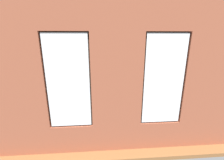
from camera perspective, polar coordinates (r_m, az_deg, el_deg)
The scene contains 22 objects.
ground_plane at distance 6.17m, azimuth -0.78°, elevation -9.67°, with size 7.29×5.72×0.10m, color brown.
brick_wall_with_windows at distance 3.24m, azimuth 1.90°, elevation -1.10°, with size 6.69×0.30×3.38m.
white_wall_right at distance 6.18m, azimuth -32.97°, elevation 4.74°, with size 0.10×4.72×3.38m, color white.
couch_by_window at distance 4.40m, azimuth 2.13°, elevation -15.49°, with size 2.05×0.87×0.80m.
couch_left at distance 6.38m, azimuth 24.06°, elevation -6.53°, with size 1.00×1.83×0.80m.
coffee_table at distance 5.90m, azimuth 0.99°, elevation -6.28°, with size 1.43×0.77×0.44m.
cup_ceramic at distance 5.76m, azimuth 2.17°, elevation -5.71°, with size 0.09×0.09×0.10m, color #B23D38.
candle_jar at distance 5.93m, azimuth -0.81°, elevation -5.04°, with size 0.08×0.08×0.10m, color #B7333D.
table_plant_small at distance 6.00m, azimuth 4.62°, elevation -4.10°, with size 0.14×0.14×0.23m.
remote_gray at distance 5.74m, azimuth -3.18°, elevation -6.23°, with size 0.05×0.17×0.02m, color #59595B.
remote_black at distance 5.87m, azimuth 0.99°, elevation -5.70°, with size 0.05×0.17×0.02m, color black.
media_console at distance 6.50m, azimuth -28.35°, elevation -7.04°, with size 1.16×0.42×0.59m, color black.
tv_flatscreen at distance 6.29m, azimuth -29.12°, elevation -1.52°, with size 1.02×0.20×0.72m.
papasan_chair at distance 7.50m, azimuth -10.30°, elevation -1.26°, with size 1.04×1.04×0.67m.
potted_plant_beside_window_right at distance 4.59m, azimuth -33.98°, elevation -8.28°, with size 1.09×0.93×1.52m.
potted_plant_by_left_couch at distance 7.30m, azimuth 16.58°, elevation -1.62°, with size 0.45×0.45×0.75m.
potted_plant_corner_far_left at distance 5.16m, azimuth 33.95°, elevation -8.66°, with size 0.79×0.88×1.34m.
potted_plant_mid_room_small at distance 6.62m, azimuth 6.69°, elevation -2.29°, with size 0.52×0.52×0.83m.
potted_plant_corner_near_left at distance 8.26m, azimuth 18.07°, elevation 2.31°, with size 0.85×0.85×1.22m.
potted_plant_foreground_right at distance 8.00m, azimuth -21.25°, elevation -0.24°, with size 0.92×1.05×1.33m.
potted_plant_between_couches at distance 4.71m, azimuth 20.55°, elevation -11.25°, with size 0.80×0.81×1.10m.
potted_plant_near_tv at distance 5.27m, azimuth -27.75°, elevation -7.80°, with size 0.90×1.07×1.29m.
Camera 1 is at (0.35, 5.55, 2.63)m, focal length 24.00 mm.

